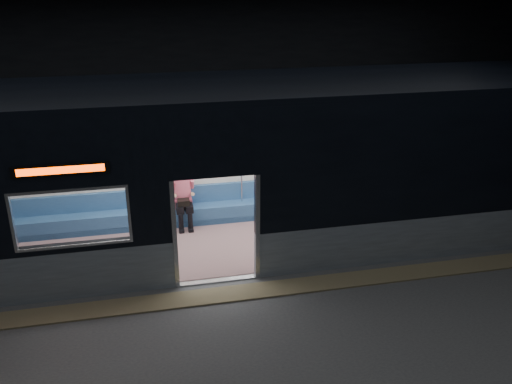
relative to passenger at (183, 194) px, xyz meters
name	(u,v)px	position (x,y,z in m)	size (l,w,h in m)	color
station_floor	(227,314)	(0.38, -3.55, -0.79)	(24.00, 14.00, 0.01)	#47494C
station_envelope	(222,95)	(0.38, -3.55, 2.88)	(24.00, 14.00, 5.00)	black
tactile_strip	(222,295)	(0.38, -3.00, -0.77)	(22.80, 0.50, 0.03)	#8C7F59
metro_car	(204,161)	(0.38, -1.00, 1.06)	(18.00, 3.04, 3.35)	#909EAC
passenger	(183,194)	(0.00, 0.00, 0.00)	(0.42, 0.69, 1.34)	black
handbag	(184,202)	(-0.01, -0.22, -0.12)	(0.26, 0.22, 0.13)	black
transit_map	(249,154)	(1.55, 0.31, 0.71)	(1.05, 0.03, 0.68)	white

